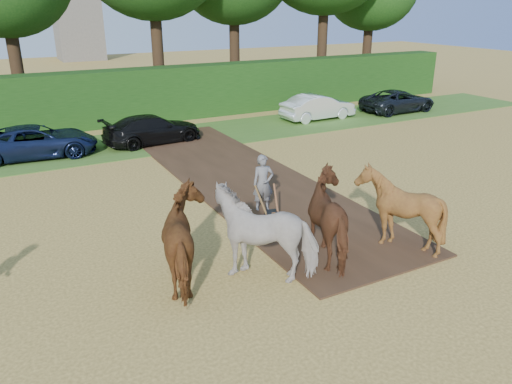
# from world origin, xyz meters

# --- Properties ---
(ground) EXTENTS (120.00, 120.00, 0.00)m
(ground) POSITION_xyz_m (0.00, 0.00, 0.00)
(ground) COLOR gold
(ground) RESTS_ON ground
(earth_strip) EXTENTS (4.50, 17.00, 0.05)m
(earth_strip) POSITION_xyz_m (1.50, 7.00, 0.03)
(earth_strip) COLOR #472D1C
(earth_strip) RESTS_ON ground
(grass_verge) EXTENTS (50.00, 5.00, 0.03)m
(grass_verge) POSITION_xyz_m (0.00, 14.00, 0.01)
(grass_verge) COLOR #38601E
(grass_verge) RESTS_ON ground
(hedgerow) EXTENTS (46.00, 1.60, 3.00)m
(hedgerow) POSITION_xyz_m (0.00, 18.50, 1.50)
(hedgerow) COLOR #14380F
(hedgerow) RESTS_ON ground
(plough_team) EXTENTS (7.83, 5.51, 2.27)m
(plough_team) POSITION_xyz_m (-0.15, 0.30, 1.13)
(plough_team) COLOR brown
(plough_team) RESTS_ON ground
(parked_cars) EXTENTS (35.74, 2.77, 1.47)m
(parked_cars) POSITION_xyz_m (0.62, 13.85, 0.70)
(parked_cars) COLOR silver
(parked_cars) RESTS_ON ground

